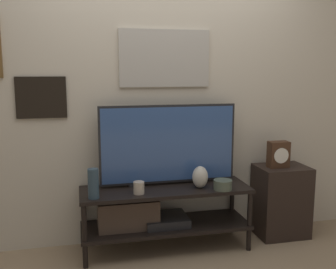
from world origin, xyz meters
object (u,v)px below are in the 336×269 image
at_px(vase_tall_ceramic, 93,184).
at_px(vase_wide_bowl, 223,185).
at_px(television, 168,144).
at_px(candle_jar, 139,188).
at_px(mantel_clock, 278,154).
at_px(vase_urn_stoneware, 200,177).

bearing_deg(vase_tall_ceramic, vase_wide_bowl, -0.38).
xyz_separation_m(television, vase_wide_bowl, (0.40, -0.24, -0.31)).
distance_m(candle_jar, mantel_clock, 1.28).
distance_m(vase_tall_ceramic, mantel_clock, 1.63).
distance_m(vase_urn_stoneware, mantel_clock, 0.76).
bearing_deg(vase_urn_stoneware, vase_wide_bowl, -27.72).
xyz_separation_m(vase_urn_stoneware, mantel_clock, (0.75, 0.08, 0.14)).
height_order(vase_urn_stoneware, mantel_clock, mantel_clock).
xyz_separation_m(vase_urn_stoneware, vase_wide_bowl, (0.17, -0.09, -0.05)).
distance_m(television, candle_jar, 0.46).
xyz_separation_m(television, candle_jar, (-0.28, -0.20, -0.30)).
bearing_deg(candle_jar, mantel_clock, 5.76).
height_order(television, vase_tall_ceramic, television).
distance_m(vase_tall_ceramic, candle_jar, 0.36).
bearing_deg(candle_jar, vase_urn_stoneware, 4.92).
bearing_deg(mantel_clock, vase_urn_stoneware, -173.66).
xyz_separation_m(vase_tall_ceramic, vase_wide_bowl, (1.04, -0.01, -0.08)).
distance_m(television, mantel_clock, 0.99).
relative_size(vase_urn_stoneware, vase_tall_ceramic, 0.79).
bearing_deg(television, mantel_clock, -4.16).
height_order(vase_wide_bowl, mantel_clock, mantel_clock).
xyz_separation_m(television, mantel_clock, (0.98, -0.07, -0.12)).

